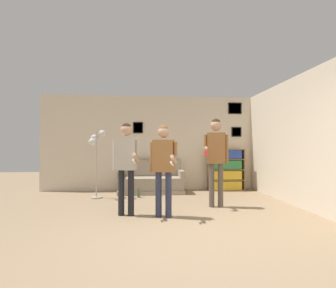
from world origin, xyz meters
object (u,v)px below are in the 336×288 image
object	(u,v)px
bottle_on_floor	(139,194)
person_player_foreground_left	(126,159)
couch	(151,182)
person_watcher_holding_cup	(216,152)
bookshelf	(226,170)
floor_lamp	(96,146)
drinking_cup	(219,147)
person_player_foreground_center	(163,161)

from	to	relation	value
bottle_on_floor	person_player_foreground_left	bearing A→B (deg)	-95.98
couch	person_watcher_holding_cup	size ratio (longest dim) A/B	0.96
bookshelf	person_watcher_holding_cup	xyz separation A→B (m)	(-0.85, -2.05, 0.55)
floor_lamp	person_watcher_holding_cup	xyz separation A→B (m)	(2.63, -1.17, -0.13)
couch	bookshelf	world-z (taller)	bookshelf
floor_lamp	person_player_foreground_left	xyz separation A→B (m)	(0.84, -1.69, -0.24)
floor_lamp	person_player_foreground_left	bearing A→B (deg)	-63.68
drinking_cup	couch	bearing A→B (deg)	-174.15
bookshelf	bottle_on_floor	bearing A→B (deg)	-160.26
bottle_on_floor	person_player_foreground_center	bearing A→B (deg)	-75.28
person_watcher_holding_cup	bottle_on_floor	world-z (taller)	person_watcher_holding_cup
bookshelf	person_player_foreground_center	world-z (taller)	person_player_foreground_center
bookshelf	floor_lamp	distance (m)	3.64
couch	person_player_foreground_center	xyz separation A→B (m)	(0.17, -2.53, 0.69)
bookshelf	person_player_foreground_center	size ratio (longest dim) A/B	0.73
floor_lamp	person_player_foreground_center	distance (m)	2.40
person_watcher_holding_cup	bottle_on_floor	size ratio (longest dim) A/B	7.88
person_player_foreground_center	bottle_on_floor	world-z (taller)	person_player_foreground_center
couch	floor_lamp	distance (m)	1.78
person_player_foreground_center	drinking_cup	distance (m)	3.26
couch	drinking_cup	bearing A→B (deg)	5.85
bookshelf	person_player_foreground_left	xyz separation A→B (m)	(-2.63, -2.57, 0.43)
couch	person_player_foreground_left	world-z (taller)	person_player_foreground_left
couch	person_watcher_holding_cup	bearing A→B (deg)	-54.98
bookshelf	person_player_foreground_center	bearing A→B (deg)	-125.85
floor_lamp	person_player_foreground_center	size ratio (longest dim) A/B	1.02
drinking_cup	floor_lamp	bearing A→B (deg)	-165.02
drinking_cup	person_player_foreground_center	bearing A→B (deg)	-122.82
drinking_cup	bottle_on_floor	bearing A→B (deg)	-158.56
person_watcher_holding_cup	couch	bearing A→B (deg)	125.02
couch	floor_lamp	size ratio (longest dim) A/B	1.06
bottle_on_floor	drinking_cup	xyz separation A→B (m)	(2.25, 0.88, 1.14)
person_player_foreground_left	person_player_foreground_center	bearing A→B (deg)	-13.79
floor_lamp	person_watcher_holding_cup	distance (m)	2.88
couch	drinking_cup	size ratio (longest dim) A/B	15.09
floor_lamp	person_watcher_holding_cup	world-z (taller)	person_watcher_holding_cup
bookshelf	person_player_foreground_center	distance (m)	3.39
person_watcher_holding_cup	drinking_cup	distance (m)	2.14
couch	drinking_cup	xyz separation A→B (m)	(1.93, 0.20, 0.94)
floor_lamp	person_player_foreground_left	distance (m)	1.90
person_watcher_holding_cup	person_player_foreground_center	bearing A→B (deg)	-148.76
bookshelf	person_watcher_holding_cup	bearing A→B (deg)	-112.46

